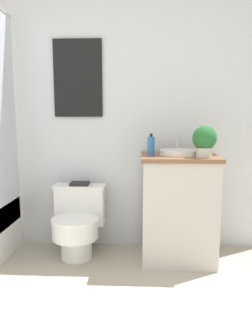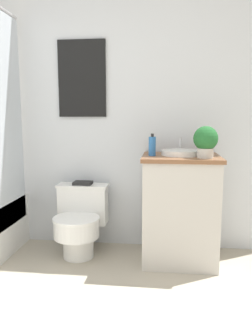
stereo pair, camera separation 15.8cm
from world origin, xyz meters
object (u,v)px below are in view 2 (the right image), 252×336
toilet (80,220)px  potted_plant (206,141)px  sink (181,153)px  soap_bottle (152,146)px  book_on_tank (83,183)px

toilet → potted_plant: potted_plant is taller
sink → soap_bottle: 0.24m
soap_bottle → book_on_tank: 0.71m
toilet → book_on_tank: (0.00, 0.12, 0.29)m
soap_bottle → potted_plant: size_ratio=0.74×
soap_bottle → sink: bearing=15.2°
toilet → sink: (0.82, 0.01, 0.58)m
sink → potted_plant: potted_plant is taller
sink → soap_bottle: (-0.22, -0.06, 0.05)m
potted_plant → book_on_tank: (-0.99, 0.27, -0.39)m
sink → book_on_tank: sink is taller
toilet → potted_plant: size_ratio=2.48×
toilet → potted_plant: 1.21m
sink → book_on_tank: bearing=171.8°
soap_bottle → potted_plant: potted_plant is taller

